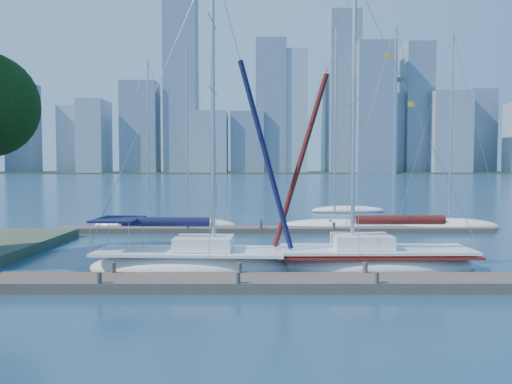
{
  "coord_description": "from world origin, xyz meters",
  "views": [
    {
      "loc": [
        0.64,
        -18.68,
        4.63
      ],
      "look_at": [
        0.67,
        4.0,
        3.44
      ],
      "focal_mm": 35.0,
      "sensor_mm": 36.0,
      "label": 1
    }
  ],
  "objects": [
    {
      "name": "bg_boat_3",
      "position": [
        6.41,
        17.42,
        0.28
      ],
      "size": [
        8.69,
        5.0,
        14.87
      ],
      "rotation": [
        0.0,
        0.0,
        -0.35
      ],
      "color": "white",
      "rests_on": "ground"
    },
    {
      "name": "sailboat_navy",
      "position": [
        -2.17,
        2.57,
        1.08
      ],
      "size": [
        8.78,
        3.21,
        13.97
      ],
      "rotation": [
        0.0,
        0.0,
        -0.04
      ],
      "color": "white",
      "rests_on": "ground"
    },
    {
      "name": "far_dock",
      "position": [
        2.0,
        16.0,
        0.18
      ],
      "size": [
        30.0,
        1.8,
        0.36
      ],
      "primitive_type": "cube",
      "color": "#4F433A",
      "rests_on": "ground"
    },
    {
      "name": "ground",
      "position": [
        0.0,
        0.0,
        0.0
      ],
      "size": [
        700.0,
        700.0,
        0.0
      ],
      "primitive_type": "plane",
      "color": "#17344B",
      "rests_on": "ground"
    },
    {
      "name": "near_dock",
      "position": [
        0.0,
        0.0,
        0.2
      ],
      "size": [
        26.0,
        2.0,
        0.4
      ],
      "primitive_type": "cube",
      "color": "#4F433A",
      "rests_on": "ground"
    },
    {
      "name": "bg_boat_0",
      "position": [
        -7.24,
        18.14,
        0.26
      ],
      "size": [
        8.48,
        4.62,
        12.67
      ],
      "rotation": [
        0.0,
        0.0,
        0.3
      ],
      "color": "white",
      "rests_on": "ground"
    },
    {
      "name": "bg_boat_5",
      "position": [
        14.66,
        17.16,
        0.31
      ],
      "size": [
        7.34,
        2.74,
        14.5
      ],
      "rotation": [
        0.0,
        0.0,
        0.03
      ],
      "color": "white",
      "rests_on": "ground"
    },
    {
      "name": "bg_boat_7",
      "position": [
        9.89,
        30.93,
        0.23
      ],
      "size": [
        7.49,
        3.21,
        12.63
      ],
      "rotation": [
        0.0,
        0.0,
        0.18
      ],
      "color": "white",
      "rests_on": "ground"
    },
    {
      "name": "bg_boat_1",
      "position": [
        -4.36,
        17.91,
        0.28
      ],
      "size": [
        7.53,
        5.01,
        13.64
      ],
      "rotation": [
        0.0,
        0.0,
        -0.41
      ],
      "color": "white",
      "rests_on": "ground"
    },
    {
      "name": "far_shore",
      "position": [
        0.0,
        320.0,
        0.0
      ],
      "size": [
        800.0,
        100.0,
        1.5
      ],
      "primitive_type": "cube",
      "color": "#38472D",
      "rests_on": "ground"
    },
    {
      "name": "sailboat_maroon",
      "position": [
        5.89,
        2.94,
        0.99
      ],
      "size": [
        8.88,
        2.96,
        13.25
      ],
      "rotation": [
        0.0,
        0.0,
        0.01
      ],
      "color": "white",
      "rests_on": "ground"
    },
    {
      "name": "bg_boat_4",
      "position": [
        10.83,
        17.98,
        0.29
      ],
      "size": [
        9.21,
        5.22,
        15.27
      ],
      "rotation": [
        0.0,
        0.0,
        0.33
      ],
      "color": "white",
      "rests_on": "ground"
    },
    {
      "name": "skyline",
      "position": [
        21.07,
        290.21,
        34.4
      ],
      "size": [
        502.33,
        51.31,
        108.4
      ],
      "color": "slate",
      "rests_on": "ground"
    }
  ]
}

